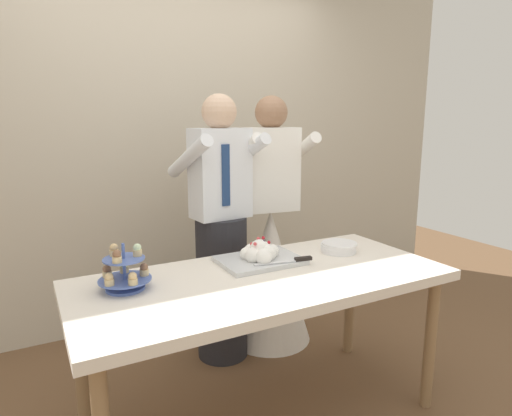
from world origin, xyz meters
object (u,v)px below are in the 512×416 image
(cupcake_stand, at_px, (124,272))
(person_groom, at_px, (221,244))
(dessert_table, at_px, (264,290))
(main_cake_tray, at_px, (260,255))
(person_bride, at_px, (270,258))
(plate_stack, at_px, (338,247))

(cupcake_stand, bearing_deg, person_groom, 37.59)
(dessert_table, height_order, main_cake_tray, main_cake_tray)
(person_groom, distance_m, person_bride, 0.42)
(dessert_table, xyz_separation_m, main_cake_tray, (0.08, 0.18, 0.12))
(cupcake_stand, bearing_deg, person_bride, 28.46)
(plate_stack, bearing_deg, cupcake_stand, 179.78)
(plate_stack, height_order, person_groom, person_groom)
(plate_stack, bearing_deg, main_cake_tray, 175.07)
(cupcake_stand, relative_size, plate_stack, 1.13)
(plate_stack, distance_m, person_groom, 0.73)
(person_bride, bearing_deg, main_cake_tray, -124.70)
(person_bride, bearing_deg, person_groom, -172.80)
(dessert_table, relative_size, person_groom, 1.08)
(dessert_table, bearing_deg, person_groom, 83.75)
(dessert_table, bearing_deg, cupcake_stand, 167.52)
(dessert_table, xyz_separation_m, cupcake_stand, (-0.63, 0.14, 0.15))
(main_cake_tray, bearing_deg, person_groom, 90.23)
(main_cake_tray, relative_size, person_bride, 0.26)
(plate_stack, relative_size, person_bride, 0.12)
(main_cake_tray, distance_m, plate_stack, 0.48)
(cupcake_stand, distance_m, person_groom, 0.89)
(person_groom, bearing_deg, dessert_table, -96.25)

